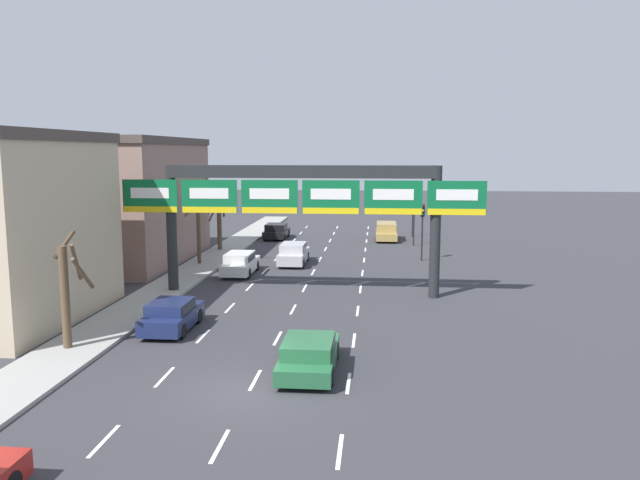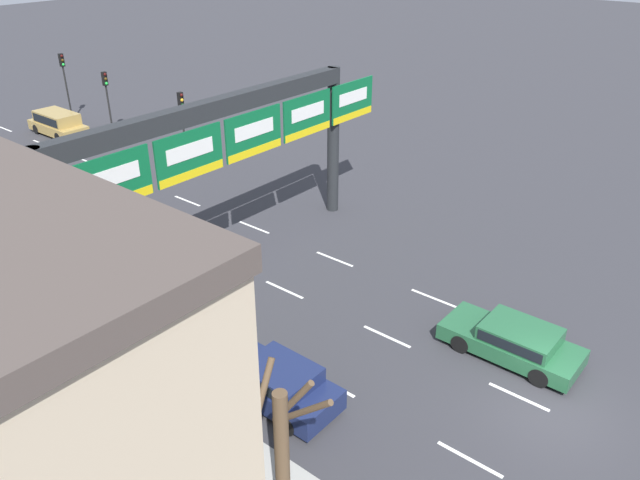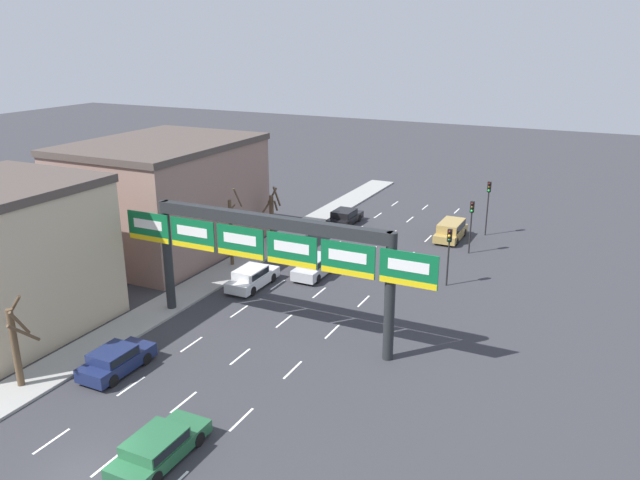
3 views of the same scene
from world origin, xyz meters
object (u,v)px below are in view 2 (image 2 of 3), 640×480
suv_gold (58,122)px  traffic_light_mid_block (107,90)px  tree_bare_closest (284,450)px  car_silver (70,203)px  traffic_light_far_end (64,73)px  traffic_light_near_gantry (182,112)px  car_navy (277,382)px  sign_gantry (219,144)px  car_green (514,340)px  car_white (57,250)px

suv_gold → traffic_light_mid_block: traffic_light_mid_block is taller
suv_gold → tree_bare_closest: bearing=-111.7°
car_silver → traffic_light_far_end: bearing=58.8°
traffic_light_near_gantry → traffic_light_mid_block: traffic_light_mid_block is taller
suv_gold → car_silver: suv_gold is taller
car_navy → tree_bare_closest: (-3.15, -3.22, 1.77)m
traffic_light_near_gantry → car_silver: bearing=-166.3°
sign_gantry → tree_bare_closest: (-8.10, -10.76, -2.95)m
sign_gantry → car_silver: bearing=100.2°
car_navy → traffic_light_near_gantry: bearing=57.2°
traffic_light_mid_block → traffic_light_far_end: (0.19, 5.48, 0.32)m
traffic_light_mid_block → tree_bare_closest: 33.89m
traffic_light_near_gantry → sign_gantry: bearing=-122.5°
car_silver → traffic_light_far_end: traffic_light_far_end is taller
traffic_light_near_gantry → traffic_light_far_end: bearing=89.9°
car_green → car_white: size_ratio=1.02×
suv_gold → car_navy: size_ratio=1.14×
tree_bare_closest → traffic_light_far_end: bearing=66.3°
tree_bare_closest → car_silver: bearing=72.6°
car_green → suv_gold: bearing=84.6°
traffic_light_mid_block → tree_bare_closest: bearing=-117.2°
suv_gold → car_navy: (-10.02, -29.92, -0.16)m
car_white → car_silver: bearing=53.3°
traffic_light_near_gantry → tree_bare_closest: (-15.64, -22.58, -0.48)m
traffic_light_near_gantry → tree_bare_closest: tree_bare_closest is taller
car_navy → traffic_light_near_gantry: size_ratio=1.00×
car_silver → traffic_light_near_gantry: bearing=13.7°
car_navy → tree_bare_closest: tree_bare_closest is taller
suv_gold → traffic_light_far_end: 4.34m
car_white → tree_bare_closest: size_ratio=0.97×
suv_gold → traffic_light_far_end: size_ratio=0.98×
car_navy → traffic_light_mid_block: size_ratio=0.96×
car_silver → car_green: bearing=-80.9°
sign_gantry → traffic_light_mid_block: size_ratio=4.60×
suv_gold → car_green: 34.79m
traffic_light_mid_block → traffic_light_far_end: 5.49m
car_white → traffic_light_near_gantry: 13.94m
car_green → traffic_light_far_end: bearing=81.2°
car_white → traffic_light_mid_block: 18.51m
car_white → car_navy: bearing=-91.0°
car_navy → tree_bare_closest: size_ratio=0.88×
car_green → car_navy: bearing=145.0°
car_navy → traffic_light_near_gantry: (12.48, 19.36, 2.26)m
car_white → traffic_light_near_gantry: traffic_light_near_gantry is taller
car_white → tree_bare_closest: 16.75m
car_green → traffic_light_near_gantry: traffic_light_near_gantry is taller
suv_gold → traffic_light_mid_block: 4.38m
suv_gold → sign_gantry: bearing=-102.8°
car_green → car_navy: car_navy is taller
traffic_light_far_end → tree_bare_closest: bearing=-113.7°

